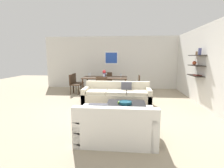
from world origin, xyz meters
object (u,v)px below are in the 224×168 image
at_px(dining_table, 105,79).
at_px(wine_glass_left_far, 90,74).
at_px(sofa_beige, 117,96).
at_px(wine_glass_right_near, 121,75).
at_px(coffee_table, 126,111).
at_px(wine_glass_left_near, 89,75).
at_px(dining_chair_foot, 102,86).
at_px(loveseat_white, 116,126).
at_px(apple_on_coffee_table, 119,103).
at_px(dining_chair_right_near, 136,84).
at_px(wine_glass_foot, 104,75).
at_px(centerpiece_vase, 104,73).
at_px(dining_chair_head, 107,80).
at_px(wine_glass_head, 106,74).
at_px(dining_chair_left_far, 77,81).
at_px(dining_chair_left_near, 74,83).
at_px(decorative_bowl, 125,103).

height_order(dining_table, wine_glass_left_far, wine_glass_left_far).
height_order(sofa_beige, wine_glass_right_near, wine_glass_right_near).
xyz_separation_m(coffee_table, wine_glass_left_near, (-1.70, 2.84, 0.67)).
distance_m(coffee_table, dining_chair_foot, 2.31).
xyz_separation_m(loveseat_white, apple_on_coffee_table, (-0.01, 1.28, 0.13)).
xyz_separation_m(dining_chair_foot, wine_glass_left_near, (-0.72, 0.77, 0.36)).
height_order(dining_chair_right_near, wine_glass_foot, wine_glass_foot).
height_order(sofa_beige, dining_chair_right_near, dining_chair_right_near).
xyz_separation_m(wine_glass_left_near, wine_glass_right_near, (1.43, 0.00, 0.00)).
bearing_deg(wine_glass_foot, loveseat_white, -78.35).
height_order(coffee_table, apple_on_coffee_table, apple_on_coffee_table).
height_order(apple_on_coffee_table, wine_glass_left_far, wine_glass_left_far).
relative_size(dining_chair_right_near, dining_chair_foot, 1.00).
bearing_deg(centerpiece_vase, apple_on_coffee_table, -74.48).
relative_size(apple_on_coffee_table, dining_chair_head, 0.09).
distance_m(dining_table, wine_glass_foot, 0.46).
bearing_deg(wine_glass_right_near, wine_glass_head, 142.77).
bearing_deg(dining_table, loveseat_white, -79.48).
bearing_deg(dining_chair_head, wine_glass_left_far, -132.88).
distance_m(dining_chair_foot, wine_glass_head, 1.36).
xyz_separation_m(apple_on_coffee_table, wine_glass_foot, (-0.79, 2.57, 0.45)).
height_order(dining_chair_right_near, dining_chair_left_far, same).
relative_size(wine_glass_left_near, wine_glass_right_near, 0.99).
xyz_separation_m(dining_chair_left_near, wine_glass_right_near, (2.11, 0.10, 0.36)).
bearing_deg(centerpiece_vase, wine_glass_left_far, 165.81).
xyz_separation_m(dining_table, dining_chair_left_far, (-1.39, 0.22, -0.18)).
relative_size(dining_chair_foot, wine_glass_head, 5.60).
relative_size(decorative_bowl, dining_table, 0.18).
height_order(sofa_beige, dining_chair_left_near, dining_chair_left_near).
relative_size(dining_table, dining_chair_right_near, 2.23).
relative_size(loveseat_white, wine_glass_foot, 8.71).
height_order(decorative_bowl, dining_table, dining_table).
relative_size(loveseat_white, decorative_bowl, 4.31).
bearing_deg(dining_table, dining_chair_right_near, -8.92).
relative_size(dining_chair_head, wine_glass_left_near, 5.31).
relative_size(decorative_bowl, dining_chair_foot, 0.40).
distance_m(sofa_beige, dining_chair_left_near, 2.57).
xyz_separation_m(coffee_table, wine_glass_head, (-0.98, 3.39, 0.68)).
distance_m(dining_table, wine_glass_head, 0.46).
bearing_deg(coffee_table, dining_table, 108.28).
distance_m(dining_chair_right_near, centerpiece_vase, 1.50).
bearing_deg(dining_chair_head, apple_on_coffee_table, -78.58).
relative_size(dining_table, dining_chair_head, 2.23).
distance_m(dining_chair_left_far, wine_glass_right_near, 2.16).
bearing_deg(sofa_beige, wine_glass_left_far, 125.92).
distance_m(decorative_bowl, dining_chair_foot, 2.30).
height_order(dining_table, wine_glass_left_near, wine_glass_left_near).
bearing_deg(sofa_beige, loveseat_white, -86.70).
bearing_deg(dining_chair_right_near, coffee_table, -98.51).
bearing_deg(wine_glass_foot, dining_chair_head, 90.00).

